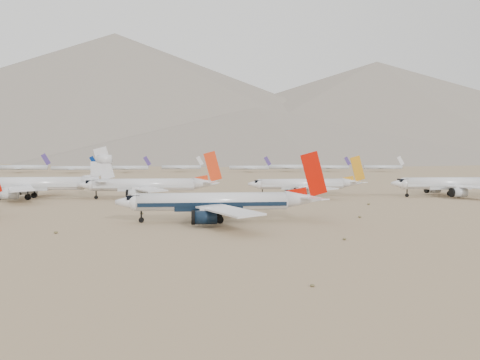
# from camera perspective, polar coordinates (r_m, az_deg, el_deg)

# --- Properties ---
(ground) EXTENTS (7000.00, 7000.00, 0.00)m
(ground) POSITION_cam_1_polar(r_m,az_deg,el_deg) (112.72, 2.91, -4.91)
(ground) COLOR #836B4C
(ground) RESTS_ON ground
(main_airliner) EXTENTS (47.11, 46.01, 16.62)m
(main_airliner) POSITION_cam_1_polar(r_m,az_deg,el_deg) (109.84, -2.23, -2.72)
(main_airliner) COLOR silver
(main_airliner) RESTS_ON ground
(row2_navy_widebody) EXTENTS (49.10, 48.01, 17.47)m
(row2_navy_widebody) POSITION_cam_1_polar(r_m,az_deg,el_deg) (194.34, 24.86, -0.41)
(row2_navy_widebody) COLOR silver
(row2_navy_widebody) RESTS_ON ground
(row2_gold_tail) EXTENTS (43.69, 42.73, 15.56)m
(row2_gold_tail) POSITION_cam_1_polar(r_m,az_deg,el_deg) (182.84, 8.08, -0.53)
(row2_gold_tail) COLOR silver
(row2_gold_tail) RESTS_ON ground
(row2_orange_tail) EXTENTS (48.25, 47.20, 17.21)m
(row2_orange_tail) POSITION_cam_1_polar(r_m,az_deg,el_deg) (171.22, -10.91, -0.63)
(row2_orange_tail) COLOR silver
(row2_orange_tail) RESTS_ON ground
(row2_white_trijet) EXTENTS (53.26, 52.05, 18.87)m
(row2_white_trijet) POSITION_cam_1_polar(r_m,az_deg,el_deg) (182.44, -23.72, -0.41)
(row2_white_trijet) COLOR silver
(row2_white_trijet) RESTS_ON ground
(distant_storage_row) EXTENTS (456.34, 58.70, 15.30)m
(distant_storage_row) POSITION_cam_1_polar(r_m,az_deg,el_deg) (441.93, -9.48, 1.52)
(distant_storage_row) COLOR silver
(distant_storage_row) RESTS_ON ground
(mountain_range) EXTENTS (7354.00, 3024.00, 470.00)m
(mountain_range) POSITION_cam_1_polar(r_m,az_deg,el_deg) (1769.17, -3.06, 8.67)
(mountain_range) COLOR slate
(mountain_range) RESTS_ON ground
(foothills) EXTENTS (4637.50, 1395.00, 155.00)m
(foothills) POSITION_cam_1_polar(r_m,az_deg,el_deg) (1327.88, 18.37, 5.08)
(foothills) COLOR slate
(foothills) RESTS_ON ground
(desert_scrub) EXTENTS (233.60, 121.67, 0.63)m
(desert_scrub) POSITION_cam_1_polar(r_m,az_deg,el_deg) (89.82, -8.17, -6.79)
(desert_scrub) COLOR brown
(desert_scrub) RESTS_ON ground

